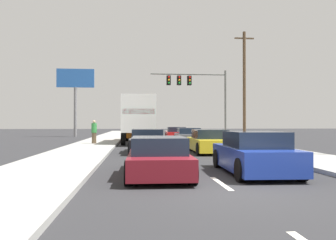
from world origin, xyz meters
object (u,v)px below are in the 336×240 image
Objects in this scene: box_truck at (139,118)px; car_maroon at (158,157)px; utility_pole_mid at (244,85)px; roadside_billboard at (75,88)px; car_blue at (254,154)px; pedestrian_near_corner at (94,132)px; car_gray at (188,136)px; traffic_signal_mast at (192,86)px; car_black at (147,142)px; car_red at (176,134)px; car_yellow at (210,142)px.

box_truck is 1.95× the size of car_maroon.
utility_pole_mid is 20.15m from roadside_billboard.
car_blue is (3.02, 0.11, 0.07)m from car_maroon.
utility_pole_mid is 1.24× the size of roadside_billboard.
utility_pole_mid is at bearing 22.50° from pedestrian_near_corner.
traffic_signal_mast reaches higher than car_gray.
traffic_signal_mast is at bearing 72.17° from car_black.
car_blue is 2.49× the size of pedestrian_near_corner.
box_truck is 8.53m from car_black.
car_black is at bearing -60.62° from pedestrian_near_corner.
car_maroon is 3.03m from car_blue.
roadside_billboard is at bearing 109.35° from car_blue.
car_black is 7.37m from pedestrian_near_corner.
car_blue is at bearing -94.94° from traffic_signal_mast.
utility_pole_mid is (6.05, -2.02, 4.56)m from car_red.
roadside_billboard is at bearing 108.88° from car_black.
car_black is 24.39m from roadside_billboard.
utility_pole_mid reaches higher than car_blue.
pedestrian_near_corner reaches higher than car_blue.
car_yellow reaches higher than car_gray.
car_black reaches higher than car_maroon.
car_maroon is at bearing -177.83° from car_blue.
roadside_billboard is (-11.07, 22.91, 5.24)m from car_yellow.
car_gray is 2.83× the size of pedestrian_near_corner.
car_yellow is at bearing -90.20° from car_gray.
traffic_signal_mast reaches higher than car_blue.
box_truck is at bearing -160.76° from utility_pole_mid.
car_red is at bearing 76.75° from car_black.
traffic_signal_mast reaches higher than car_black.
utility_pole_mid reaches higher than box_truck.
pedestrian_near_corner is (-6.99, -0.86, 0.39)m from car_gray.
car_red is 6.50m from car_gray.
box_truck reaches higher than car_red.
roadside_billboard is (-10.77, 30.66, 5.21)m from car_blue.
utility_pole_mid is (9.26, 19.99, 4.59)m from car_maroon.
car_blue reaches higher than car_gray.
traffic_signal_mast is (5.14, 15.98, 4.90)m from car_black.
utility_pole_mid is 14.58m from pedestrian_near_corner.
car_gray is at bearing 89.80° from car_yellow.
car_maroon is at bearing -89.75° from car_black.
car_gray is 7.64m from car_yellow.
car_maroon is 25.24m from traffic_signal_mast.
pedestrian_near_corner is at bearing 119.38° from car_black.
pedestrian_near_corner reaches higher than car_black.
utility_pole_mid reaches higher than car_red.
car_maroon is 0.56× the size of roadside_billboard.
box_truck is at bearing 92.25° from car_black.
car_yellow is 0.45× the size of utility_pole_mid.
roadside_billboard is 17.34m from pedestrian_near_corner.
traffic_signal_mast reaches higher than car_red.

